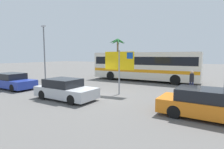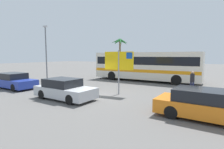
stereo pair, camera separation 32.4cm
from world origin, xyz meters
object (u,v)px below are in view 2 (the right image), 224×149
car_blue (14,81)px  ferry_sign (119,62)px  car_orange (206,105)px  bus_front_coach (145,65)px  bus_rear_coach (152,64)px  pedestrian_by_bus (192,80)px  car_silver (65,89)px

car_blue → ferry_sign: bearing=16.7°
ferry_sign → car_orange: 6.47m
bus_front_coach → car_blue: size_ratio=2.68×
bus_front_coach → bus_rear_coach: bearing=94.3°
ferry_sign → car_blue: size_ratio=0.74×
bus_rear_coach → car_blue: size_ratio=2.68×
ferry_sign → pedestrian_by_bus: size_ratio=1.92×
ferry_sign → car_silver: ferry_sign is taller
bus_front_coach → bus_rear_coach: size_ratio=1.00×
car_silver → pedestrian_by_bus: bearing=45.1°
pedestrian_by_bus → bus_front_coach: bearing=-111.8°
bus_front_coach → pedestrian_by_bus: bus_front_coach is taller
pedestrian_by_bus → car_blue: bearing=-50.5°
bus_front_coach → bus_rear_coach: (-0.24, 3.18, 0.00)m
bus_front_coach → car_blue: bearing=-129.2°
bus_front_coach → car_orange: bearing=-56.6°
car_orange → car_silver: bearing=-173.5°
bus_front_coach → pedestrian_by_bus: (5.32, -4.09, -0.80)m
bus_rear_coach → car_orange: 14.89m
car_orange → car_blue: bearing=-177.3°
car_orange → pedestrian_by_bus: 6.05m
car_silver → car_orange: size_ratio=0.93×
car_silver → pedestrian_by_bus: pedestrian_by_bus is taller
bus_front_coach → car_silver: bearing=-98.3°
ferry_sign → pedestrian_by_bus: 5.78m
ferry_sign → car_blue: bearing=-171.0°
bus_rear_coach → ferry_sign: (1.10, -10.69, 0.54)m
car_orange → ferry_sign: bearing=159.2°
bus_rear_coach → car_orange: size_ratio=2.58×
bus_front_coach → car_blue: (-8.17, -10.02, -1.15)m
pedestrian_by_bus → car_silver: bearing=-31.0°
bus_front_coach → pedestrian_by_bus: size_ratio=6.95×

